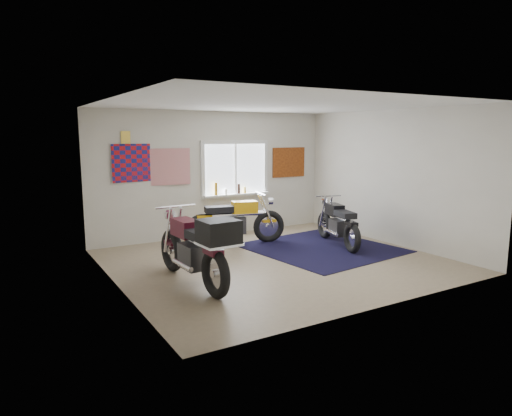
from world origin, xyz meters
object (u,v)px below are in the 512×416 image
yellow_triumph (236,222)px  black_chrome_bike (338,225)px  navy_rug (322,248)px  maroon_tourer (196,248)px

yellow_triumph → black_chrome_bike: size_ratio=1.11×
navy_rug → black_chrome_bike: (0.44, 0.05, 0.42)m
black_chrome_bike → maroon_tourer: size_ratio=0.84×
navy_rug → maroon_tourer: bearing=-164.1°
navy_rug → yellow_triumph: bearing=138.7°
black_chrome_bike → maroon_tourer: (-3.44, -0.91, 0.16)m
black_chrome_bike → maroon_tourer: maroon_tourer is taller
navy_rug → yellow_triumph: yellow_triumph is taller
yellow_triumph → black_chrome_bike: yellow_triumph is taller
navy_rug → maroon_tourer: maroon_tourer is taller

